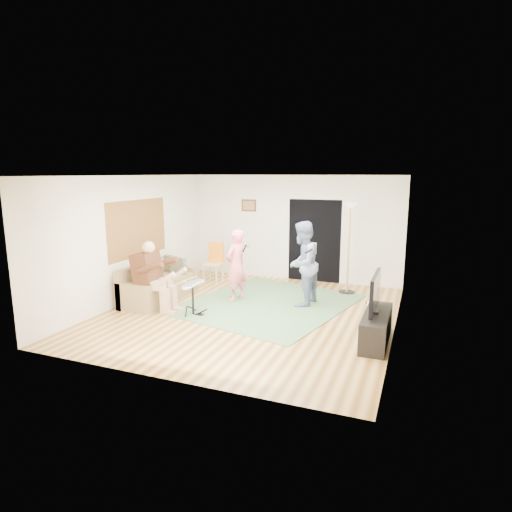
{
  "coord_description": "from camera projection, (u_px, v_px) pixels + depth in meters",
  "views": [
    {
      "loc": [
        3.1,
        -7.55,
        2.75
      ],
      "look_at": [
        0.01,
        0.3,
        1.11
      ],
      "focal_mm": 30.0,
      "sensor_mm": 36.0,
      "label": 1
    }
  ],
  "objects": [
    {
      "name": "floor",
      "position": [
        250.0,
        313.0,
        8.53
      ],
      "size": [
        6.0,
        6.0,
        0.0
      ],
      "primitive_type": "plane",
      "color": "brown",
      "rests_on": "ground"
    },
    {
      "name": "walls",
      "position": [
        250.0,
        246.0,
        8.27
      ],
      "size": [
        5.5,
        6.0,
        2.7
      ],
      "primitive_type": null,
      "color": "silver",
      "rests_on": "floor"
    },
    {
      "name": "ceiling",
      "position": [
        250.0,
        176.0,
        8.01
      ],
      "size": [
        6.0,
        6.0,
        0.0
      ],
      "primitive_type": "plane",
      "rotation": [
        3.14,
        0.0,
        0.0
      ],
      "color": "white",
      "rests_on": "walls"
    },
    {
      "name": "window_blinds",
      "position": [
        138.0,
        228.0,
        9.4
      ],
      "size": [
        0.0,
        2.05,
        2.05
      ],
      "primitive_type": "plane",
      "rotation": [
        1.57,
        0.0,
        1.57
      ],
      "color": "olive",
      "rests_on": "walls"
    },
    {
      "name": "doorway",
      "position": [
        314.0,
        241.0,
        10.86
      ],
      "size": [
        2.1,
        0.0,
        2.1
      ],
      "primitive_type": "plane",
      "rotation": [
        1.57,
        0.0,
        0.0
      ],
      "color": "black",
      "rests_on": "walls"
    },
    {
      "name": "picture_frame",
      "position": [
        249.0,
        205.0,
        11.35
      ],
      "size": [
        0.42,
        0.03,
        0.32
      ],
      "primitive_type": "cube",
      "color": "#3F2314",
      "rests_on": "walls"
    },
    {
      "name": "area_rug",
      "position": [
        268.0,
        303.0,
        9.13
      ],
      "size": [
        3.79,
        4.13,
        0.02
      ],
      "primitive_type": "cube",
      "rotation": [
        0.0,
        0.0,
        -0.23
      ],
      "color": "#496E43",
      "rests_on": "floor"
    },
    {
      "name": "sofa",
      "position": [
        157.0,
        287.0,
        9.43
      ],
      "size": [
        0.82,
        2.0,
        0.81
      ],
      "color": "olive",
      "rests_on": "floor"
    },
    {
      "name": "drummer",
      "position": [
        155.0,
        284.0,
        8.63
      ],
      "size": [
        0.92,
        0.51,
        1.41
      ],
      "color": "#4D2915",
      "rests_on": "sofa"
    },
    {
      "name": "drum_kit",
      "position": [
        193.0,
        300.0,
        8.37
      ],
      "size": [
        0.37,
        0.65,
        0.67
      ],
      "color": "black",
      "rests_on": "floor"
    },
    {
      "name": "singer",
      "position": [
        236.0,
        265.0,
        9.27
      ],
      "size": [
        0.52,
        0.65,
        1.56
      ],
      "primitive_type": "imported",
      "rotation": [
        0.0,
        0.0,
        -1.86
      ],
      "color": "#F76B77",
      "rests_on": "floor"
    },
    {
      "name": "microphone",
      "position": [
        245.0,
        248.0,
        9.12
      ],
      "size": [
        0.06,
        0.06,
        0.24
      ],
      "primitive_type": null,
      "color": "black",
      "rests_on": "singer"
    },
    {
      "name": "guitarist",
      "position": [
        302.0,
        264.0,
        8.89
      ],
      "size": [
        0.79,
        0.95,
        1.78
      ],
      "primitive_type": "imported",
      "rotation": [
        0.0,
        0.0,
        -1.71
      ],
      "color": "slate",
      "rests_on": "floor"
    },
    {
      "name": "guitar_held",
      "position": [
        312.0,
        249.0,
        8.75
      ],
      "size": [
        0.14,
        0.6,
        0.26
      ],
      "primitive_type": null,
      "rotation": [
        0.0,
        0.0,
        -0.03
      ],
      "color": "white",
      "rests_on": "guitarist"
    },
    {
      "name": "guitar_spare",
      "position": [
        371.0,
        311.0,
        7.98
      ],
      "size": [
        0.27,
        0.24,
        0.75
      ],
      "color": "black",
      "rests_on": "floor"
    },
    {
      "name": "torchiere_lamp",
      "position": [
        349.0,
        232.0,
        9.7
      ],
      "size": [
        0.37,
        0.37,
        2.09
      ],
      "color": "black",
      "rests_on": "floor"
    },
    {
      "name": "dining_chair",
      "position": [
        214.0,
        268.0,
        10.97
      ],
      "size": [
        0.42,
        0.44,
        1.0
      ],
      "rotation": [
        0.0,
        0.0,
        -0.0
      ],
      "color": "#D1BF87",
      "rests_on": "floor"
    },
    {
      "name": "tv_cabinet",
      "position": [
        376.0,
        328.0,
        7.03
      ],
      "size": [
        0.4,
        1.4,
        0.5
      ],
      "primitive_type": "cube",
      "color": "black",
      "rests_on": "floor"
    },
    {
      "name": "television",
      "position": [
        375.0,
        292.0,
        6.93
      ],
      "size": [
        0.06,
        1.06,
        0.6
      ],
      "primitive_type": "cube",
      "color": "black",
      "rests_on": "tv_cabinet"
    }
  ]
}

